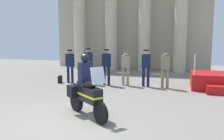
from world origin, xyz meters
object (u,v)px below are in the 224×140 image
Objects in this scene: officer_in_row_4 at (146,65)px; briefcase_on_ground at (60,79)px; officer_in_row_1 at (88,63)px; reviewing_stand at (220,82)px; officer_in_row_5 at (165,66)px; officer_in_row_3 at (126,65)px; officer_in_row_2 at (106,64)px; officer_in_row_0 at (70,63)px; motorcycle_with_rider at (86,91)px.

officer_in_row_4 is 4.77× the size of briefcase_on_ground.
officer_in_row_1 reaches higher than briefcase_on_ground.
reviewing_stand is 1.42× the size of officer_in_row_1.
officer_in_row_5 is (0.88, -0.12, -0.02)m from officer_in_row_4.
officer_in_row_5 reaches higher than officer_in_row_3.
officer_in_row_0 is at bearing 2.47° from officer_in_row_2.
motorcycle_with_rider is 5.28× the size of briefcase_on_ground.
officer_in_row_0 is 0.97× the size of officer_in_row_4.
officer_in_row_4 is at bearing -3.46° from officer_in_row_5.
officer_in_row_3 is 4.72m from motorcycle_with_rider.
motorcycle_with_rider reaches higher than officer_in_row_1.
officer_in_row_0 is 5.24m from motorcycle_with_rider.
motorcycle_with_rider is (1.61, -4.65, -0.23)m from officer_in_row_1.
officer_in_row_2 is (1.89, -0.05, 0.03)m from officer_in_row_0.
motorcycle_with_rider is (-1.21, -4.67, -0.22)m from officer_in_row_4.
officer_in_row_1 reaches higher than officer_in_row_5.
officer_in_row_4 reaches higher than briefcase_on_ground.
officer_in_row_0 is at bearing 8.23° from officer_in_row_1.
officer_in_row_1 reaches higher than officer_in_row_0.
motorcycle_with_rider reaches higher than briefcase_on_ground.
briefcase_on_ground is (-4.26, -0.20, -0.83)m from officer_in_row_4.
reviewing_stand is at bearing -171.79° from officer_in_row_4.
officer_in_row_1 is 0.92× the size of motorcycle_with_rider.
reviewing_stand is 5.18m from officer_in_row_2.
reviewing_stand is 6.13m from officer_in_row_1.
officer_in_row_3 is 0.97× the size of officer_in_row_5.
briefcase_on_ground is (-2.40, -0.05, -0.84)m from officer_in_row_2.
officer_in_row_1 reaches higher than officer_in_row_2.
motorcycle_with_rider is (-2.09, -4.56, -0.20)m from officer_in_row_5.
officer_in_row_2 is 1.02× the size of officer_in_row_5.
motorcycle_with_rider is at bearing -55.70° from briefcase_on_ground.
officer_in_row_3 is at bearing -174.10° from officer_in_row_1.
officer_in_row_4 reaches higher than officer_in_row_3.
officer_in_row_4 is 0.90× the size of motorcycle_with_rider.
officer_in_row_1 is at bearing -171.77° from officer_in_row_0.
officer_in_row_2 is at bearing -177.53° from officer_in_row_0.
officer_in_row_4 reaches higher than officer_in_row_5.
officer_in_row_2 is 2.55m from briefcase_on_ground.
officer_in_row_4 is 4.83m from motorcycle_with_rider.
officer_in_row_4 reaches higher than reviewing_stand.
officer_in_row_5 reaches higher than briefcase_on_ground.
officer_in_row_3 is 0.86× the size of motorcycle_with_rider.
officer_in_row_2 is at bearing -175.72° from reviewing_stand.
officer_in_row_5 is at bearing -176.20° from officer_in_row_0.
officer_in_row_2 reaches higher than officer_in_row_4.
officer_in_row_1 is at bearing 4.61° from officer_in_row_4.
reviewing_stand is 7.05m from officer_in_row_0.
officer_in_row_4 is at bearing -177.86° from officer_in_row_3.
reviewing_stand is at bearing -167.54° from officer_in_row_5.
officer_in_row_1 is 4.84× the size of briefcase_on_ground.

